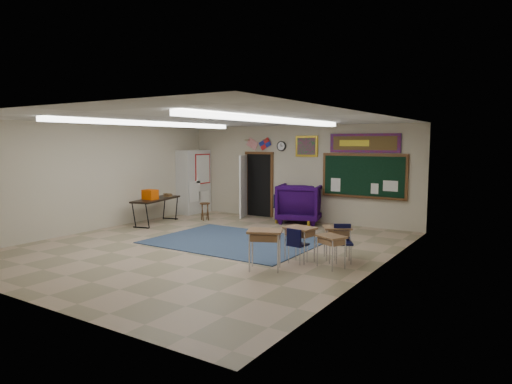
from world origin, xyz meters
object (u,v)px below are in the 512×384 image
Objects in this scene: student_desk_front_right at (337,241)px; folding_table at (156,210)px; wingback_armchair at (300,203)px; wooden_stool at (205,211)px; student_desk_front_left at (300,242)px.

folding_table is (-6.31, 0.97, 0.04)m from student_desk_front_right.
wingback_armchair is 3.03m from wooden_stool.
student_desk_front_right is 6.38m from folding_table.
folding_table reaches higher than student_desk_front_left.
wingback_armchair is at bearing 127.09° from student_desk_front_left.
wooden_stool is at bearing 9.97° from wingback_armchair.
student_desk_front_left is (2.13, -4.15, -0.20)m from wingback_armchair.
student_desk_front_right is 0.37× the size of folding_table.
wooden_stool is at bearing 42.08° from folding_table.
wingback_armchair is 1.83× the size of student_desk_front_left.
student_desk_front_right is 5.87m from wooden_stool.
folding_table is at bearing -125.12° from wooden_stool.
wingback_armchair is 4.67m from student_desk_front_left.
student_desk_front_left is at bearing 101.37° from wingback_armchair.
folding_table is 1.55m from wooden_stool.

